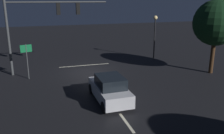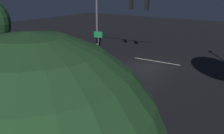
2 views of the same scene
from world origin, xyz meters
The scene contains 9 objects.
ground_plane centered at (0.00, 0.00, 0.00)m, with size 80.00×80.00×0.00m, color black.
traffic_signal_assembly centered at (3.89, -0.84, 4.80)m, with size 8.61×0.47×7.03m.
lane_dash_far centered at (0.00, 4.00, 0.00)m, with size 2.20×0.16×0.01m, color beige.
lane_dash_mid centered at (0.00, 10.00, 0.00)m, with size 2.20×0.16×0.01m, color beige.
stop_bar centered at (0.00, -2.03, 0.00)m, with size 5.00×0.16×0.01m, color beige.
car_approaching centered at (0.04, 6.91, 0.80)m, with size 1.97×4.40×1.70m.
street_lamp_left_kerb centered at (-7.93, -2.70, 3.31)m, with size 0.44×0.44×4.68m.
route_sign centered at (5.22, 0.71, 2.10)m, with size 0.89×0.27×2.92m.
tree_left_near centered at (-10.38, 3.72, 4.44)m, with size 3.92×3.92×6.41m.
Camera 1 is at (4.16, 20.88, 6.47)m, focal length 38.56 mm.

